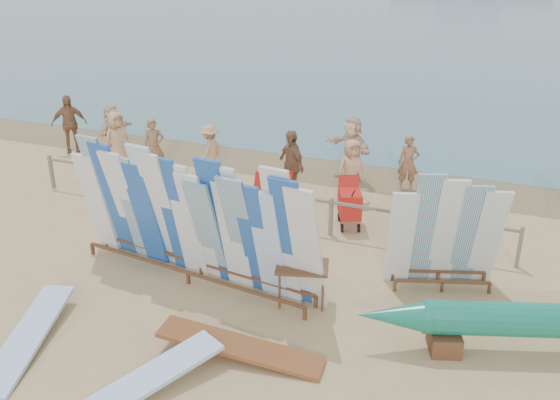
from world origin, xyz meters
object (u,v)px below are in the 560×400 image
at_px(flat_board_b, 140,395).
at_px(beachgoer_extra_1, 69,124).
at_px(beach_chair_left, 258,201).
at_px(flat_board_c, 241,356).
at_px(outrigger_canoe, 558,323).
at_px(beachgoer_5, 352,148).
at_px(beachgoer_3, 210,151).
at_px(beachgoer_7, 408,163).
at_px(beachgoer_11, 113,131).
at_px(flat_board_a, 29,344).
at_px(beachgoer_1, 154,147).
at_px(beachgoer_0, 117,141).
at_px(beachgoer_4, 291,164).
at_px(side_surfboard_rack, 445,236).
at_px(vendor_table, 302,283).
at_px(main_surfboard_rack, 192,222).
at_px(stroller, 349,208).
at_px(beachgoer_6, 352,170).

bearing_deg(flat_board_b, beachgoer_extra_1, 160.97).
bearing_deg(beach_chair_left, flat_board_c, -49.74).
height_order(outrigger_canoe, flat_board_c, outrigger_canoe).
bearing_deg(beachgoer_5, beachgoer_3, -127.27).
height_order(beachgoer_7, beachgoer_11, beachgoer_11).
relative_size(flat_board_a, beachgoer_1, 1.63).
bearing_deg(flat_board_c, outrigger_canoe, -72.83).
xyz_separation_m(beachgoer_0, beachgoer_4, (5.54, -0.16, 0.05)).
bearing_deg(flat_board_b, flat_board_c, 81.03).
bearing_deg(beachgoer_1, flat_board_a, -107.04).
height_order(side_surfboard_rack, flat_board_a, side_surfboard_rack).
xyz_separation_m(vendor_table, beachgoer_7, (0.68, 6.37, 0.35)).
height_order(beachgoer_extra_1, beachgoer_11, beachgoer_extra_1).
bearing_deg(vendor_table, beach_chair_left, 109.05).
relative_size(main_surfboard_rack, outrigger_canoe, 0.89).
xyz_separation_m(side_surfboard_rack, beachgoer_4, (-4.31, 3.17, -0.18)).
distance_m(flat_board_a, stroller, 7.39).
distance_m(main_surfboard_rack, beachgoer_extra_1, 9.64).
bearing_deg(outrigger_canoe, beachgoer_extra_1, 139.58).
bearing_deg(beach_chair_left, main_surfboard_rack, -67.54).
relative_size(beachgoer_6, beachgoer_5, 0.90).
distance_m(beachgoer_7, beachgoer_4, 3.19).
distance_m(beachgoer_0, beachgoer_7, 8.40).
distance_m(flat_board_c, beachgoer_5, 8.62).
distance_m(side_surfboard_rack, flat_board_c, 4.43).
bearing_deg(beach_chair_left, flat_board_b, -61.61).
bearing_deg(beachgoer_7, beachgoer_4, -160.41).
height_order(flat_board_a, beachgoer_7, beachgoer_7).
relative_size(outrigger_canoe, beach_chair_left, 6.63).
height_order(beachgoer_1, beachgoer_6, beachgoer_1).
bearing_deg(beach_chair_left, beachgoer_11, 178.01).
relative_size(flat_board_c, beachgoer_1, 1.63).
height_order(main_surfboard_rack, beachgoer_0, main_surfboard_rack).
bearing_deg(beachgoer_4, beachgoer_7, 69.60).
relative_size(outrigger_canoe, beachgoer_5, 3.42).
bearing_deg(side_surfboard_rack, stroller, 120.85).
relative_size(beachgoer_0, beachgoer_3, 1.12).
bearing_deg(flat_board_b, flat_board_a, -161.34).
relative_size(flat_board_b, beach_chair_left, 2.91).
xyz_separation_m(beachgoer_1, beachgoer_5, (5.33, 1.84, 0.07)).
bearing_deg(beachgoer_1, beachgoer_5, -16.60).
bearing_deg(flat_board_a, beachgoer_5, 55.34).
relative_size(flat_board_a, beachgoer_extra_1, 1.46).
bearing_deg(stroller, side_surfboard_rack, -62.95).
relative_size(beach_chair_left, beachgoer_extra_1, 0.50).
height_order(vendor_table, beachgoer_6, beachgoer_6).
xyz_separation_m(outrigger_canoe, beachgoer_6, (-4.80, 5.03, 0.24)).
bearing_deg(beachgoer_4, beachgoer_5, 100.25).
relative_size(flat_board_a, beachgoer_4, 1.48).
bearing_deg(beachgoer_0, beachgoer_1, -70.79).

